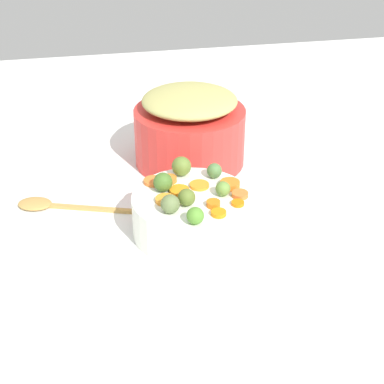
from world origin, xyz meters
TOP-DOWN VIEW (x-y plane):
  - tabletop at (0.00, 0.00)m, footprint 2.40×2.40m
  - serving_bowl_carrots at (-0.01, -0.04)m, footprint 0.23×0.23m
  - metal_pot at (0.29, -0.10)m, footprint 0.26×0.26m
  - stuffing_mound at (0.29, -0.10)m, footprint 0.22×0.22m
  - carrot_slice_0 at (-0.06, -0.12)m, footprint 0.03×0.03m
  - carrot_slice_1 at (0.01, -0.12)m, footprint 0.05×0.05m
  - carrot_slice_2 at (0.06, 0.02)m, footprint 0.04×0.04m
  - carrot_slice_3 at (-0.02, 0.01)m, footprint 0.04×0.04m
  - carrot_slice_4 at (-0.05, -0.07)m, footprint 0.03×0.03m
  - carrot_slice_5 at (0.02, -0.06)m, footprint 0.05×0.05m
  - carrot_slice_6 at (0.01, -0.02)m, footprint 0.05×0.05m
  - carrot_slice_7 at (0.05, -0.01)m, footprint 0.04×0.04m
  - carrot_slice_8 at (-0.08, -0.08)m, footprint 0.04×0.04m
  - carrot_slice_9 at (-0.03, -0.13)m, footprint 0.04×0.04m
  - brussels_sprout_0 at (-0.04, -0.03)m, footprint 0.03×0.03m
  - brussels_sprout_1 at (-0.10, -0.03)m, footprint 0.03×0.03m
  - brussels_sprout_2 at (0.02, 0.01)m, footprint 0.04×0.04m
  - brussels_sprout_3 at (0.08, -0.04)m, footprint 0.04×0.04m
  - brussels_sprout_4 at (-0.02, -0.10)m, footprint 0.03×0.03m
  - brussels_sprout_5 at (0.05, -0.10)m, footprint 0.03×0.03m
  - brussels_sprout_6 at (-0.06, 0.01)m, footprint 0.04×0.04m
  - wooden_spoon at (0.13, 0.22)m, footprint 0.14×0.33m

SIDE VIEW (x-z plane):
  - tabletop at x=0.00m, z-range 0.00..0.02m
  - wooden_spoon at x=0.13m, z-range 0.02..0.03m
  - serving_bowl_carrots at x=-0.01m, z-range 0.02..0.10m
  - metal_pot at x=0.29m, z-range 0.02..0.16m
  - carrot_slice_5 at x=0.02m, z-range 0.10..0.11m
  - carrot_slice_0 at x=-0.06m, z-range 0.10..0.11m
  - carrot_slice_2 at x=0.06m, z-range 0.10..0.11m
  - carrot_slice_6 at x=0.01m, z-range 0.10..0.11m
  - carrot_slice_8 at x=-0.08m, z-range 0.10..0.11m
  - carrot_slice_3 at x=-0.02m, z-range 0.10..0.11m
  - carrot_slice_9 at x=-0.03m, z-range 0.10..0.11m
  - carrot_slice_7 at x=0.05m, z-range 0.10..0.11m
  - carrot_slice_4 at x=-0.05m, z-range 0.10..0.11m
  - carrot_slice_1 at x=0.01m, z-range 0.10..0.11m
  - brussels_sprout_4 at x=-0.02m, z-range 0.10..0.13m
  - brussels_sprout_5 at x=0.05m, z-range 0.10..0.13m
  - brussels_sprout_1 at x=-0.10m, z-range 0.10..0.13m
  - brussels_sprout_0 at x=-0.04m, z-range 0.10..0.14m
  - brussels_sprout_6 at x=-0.06m, z-range 0.10..0.14m
  - brussels_sprout_2 at x=0.02m, z-range 0.10..0.14m
  - brussels_sprout_3 at x=0.08m, z-range 0.10..0.14m
  - stuffing_mound at x=0.29m, z-range 0.16..0.20m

